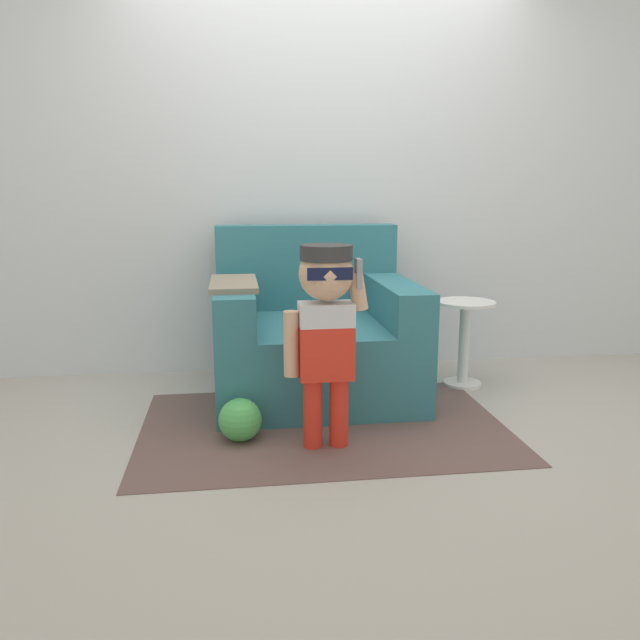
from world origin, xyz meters
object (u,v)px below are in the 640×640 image
Objects in this scene: side_table at (464,335)px; armchair at (314,338)px; person_child at (326,315)px; toy_ball at (240,420)px.

armchair is at bearing -179.29° from side_table.
side_table is (0.97, 0.81, -0.31)m from person_child.
person_child is at bearing -93.45° from armchair.
armchair is 1.21× the size of person_child.
person_child is 1.80× the size of side_table.
toy_ball is at bearing -153.39° from side_table.
person_child is 1.30m from side_table.
armchair reaches higher than side_table.
side_table is at bearing 0.71° from armchair.
side_table is 2.53× the size of toy_ball.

